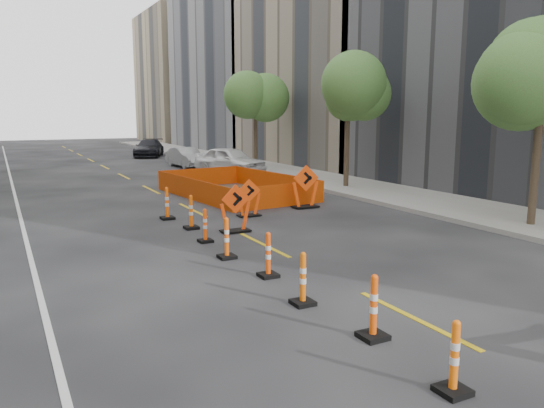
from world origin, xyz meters
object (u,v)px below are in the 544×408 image
channelizer_3 (268,255)px  channelizer_6 (191,212)px  parked_car_near (230,160)px  channelizer_1 (374,307)px  channelizer_0 (455,357)px  parked_car_far (149,148)px  chevron_sign_left (235,208)px  channelizer_2 (303,278)px  channelizer_4 (227,238)px  chevron_sign_right (305,187)px  channelizer_7 (167,203)px  chevron_sign_center (249,198)px  channelizer_5 (205,225)px  parked_car_mid (186,157)px

channelizer_3 → channelizer_6: channelizer_6 is taller
channelizer_3 → channelizer_6: (0.10, 5.51, 0.03)m
parked_car_near → channelizer_1: bearing=-130.2°
channelizer_0 → parked_car_far: 39.89m
chevron_sign_left → parked_car_near: 15.86m
channelizer_2 → channelizer_4: channelizer_4 is taller
chevron_sign_right → parked_car_far: 26.82m
channelizer_7 → chevron_sign_center: chevron_sign_center is taller
channelizer_4 → channelizer_5: channelizer_4 is taller
channelizer_3 → chevron_sign_left: chevron_sign_left is taller
channelizer_1 → channelizer_2: (-0.22, 1.84, -0.02)m
channelizer_0 → parked_car_far: size_ratio=0.20×
channelizer_6 → parked_car_near: parked_car_near is taller
parked_car_near → parked_car_far: size_ratio=0.95×
channelizer_5 → parked_car_mid: parked_car_mid is taller
channelizer_0 → channelizer_3: 5.52m
channelizer_2 → chevron_sign_right: bearing=58.8°
channelizer_6 → channelizer_7: size_ratio=0.97×
channelizer_5 → chevron_sign_center: 3.92m
parked_car_near → parked_car_far: (-1.06, 14.75, -0.09)m
chevron_sign_center → parked_car_far: size_ratio=0.27×
channelizer_0 → channelizer_6: channelizer_6 is taller
channelizer_0 → chevron_sign_left: 10.05m
channelizer_3 → channelizer_7: size_ratio=0.92×
channelizer_5 → channelizer_1: bearing=-88.9°
parked_car_far → parked_car_mid: bearing=-67.2°
channelizer_0 → channelizer_5: 9.19m
channelizer_2 → channelizer_5: (0.08, 5.51, -0.04)m
channelizer_2 → channelizer_3: channelizer_2 is taller
channelizer_3 → channelizer_1: bearing=-89.7°
chevron_sign_right → parked_car_far: size_ratio=0.33×
channelizer_6 → chevron_sign_right: bearing=17.0°
channelizer_0 → parked_car_mid: 30.26m
channelizer_1 → channelizer_3: bearing=90.3°
channelizer_1 → chevron_sign_center: 10.52m
channelizer_0 → channelizer_1: bearing=85.6°
channelizer_3 → chevron_sign_right: (5.19, 7.08, 0.32)m
channelizer_7 → parked_car_near: parked_car_near is taller
channelizer_7 → chevron_sign_center: 2.82m
parked_car_far → chevron_sign_right: bearing=-69.1°
channelizer_1 → chevron_sign_right: size_ratio=0.65×
parked_car_near → parked_car_mid: (-1.07, 4.97, -0.14)m
channelizer_2 → channelizer_5: size_ratio=1.07×
channelizer_1 → parked_car_mid: size_ratio=0.27×
channelizer_0 → channelizer_4: size_ratio=0.96×
parked_car_near → channelizer_5: bearing=-138.0°
channelizer_5 → channelizer_3: bearing=-88.2°
parked_car_mid → parked_car_near: bearing=-83.2°
parked_car_mid → parked_car_far: 9.78m
chevron_sign_center → channelizer_4: bearing=-103.7°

